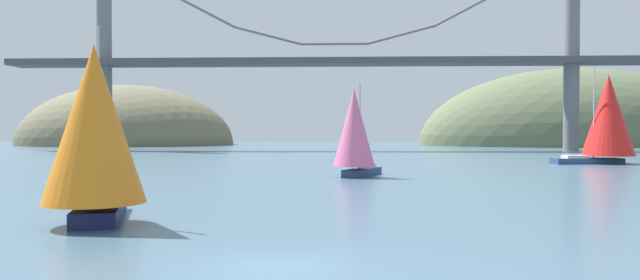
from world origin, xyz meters
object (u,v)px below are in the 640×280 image
(channel_buoy, at_px, (122,172))
(sailboat_red_spinnaker, at_px, (607,117))
(sailboat_pink_spinnaker, at_px, (355,130))
(sailboat_orange_sail, at_px, (95,130))

(channel_buoy, bearing_deg, sailboat_red_spinnaker, 22.54)
(sailboat_pink_spinnaker, xyz_separation_m, channel_buoy, (-19.81, -0.05, -3.54))
(sailboat_pink_spinnaker, height_order, channel_buoy, sailboat_pink_spinnaker)
(sailboat_red_spinnaker, xyz_separation_m, channel_buoy, (-49.62, -20.59, -5.12))
(sailboat_orange_sail, xyz_separation_m, sailboat_pink_spinnaker, (11.23, 25.49, -0.04))
(sailboat_red_spinnaker, xyz_separation_m, sailboat_pink_spinnaker, (-29.80, -20.54, -1.57))
(channel_buoy, bearing_deg, sailboat_pink_spinnaker, 0.14)
(sailboat_pink_spinnaker, bearing_deg, channel_buoy, -179.86)
(sailboat_orange_sail, relative_size, sailboat_pink_spinnaker, 1.08)
(sailboat_red_spinnaker, height_order, sailboat_orange_sail, sailboat_red_spinnaker)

